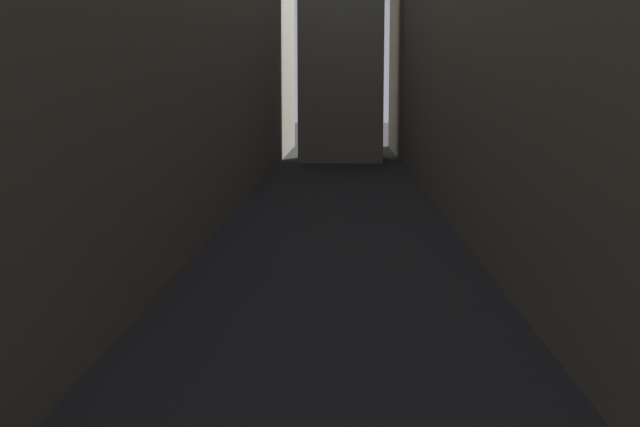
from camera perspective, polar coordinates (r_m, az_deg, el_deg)
The scene contains 1 object.
ground_plane at distance 43.86m, azimuth 1.15°, elevation -0.11°, with size 264.00×264.00×0.00m, color #232326.
Camera 1 is at (0.40, 4.60, 6.36)m, focal length 47.38 mm.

